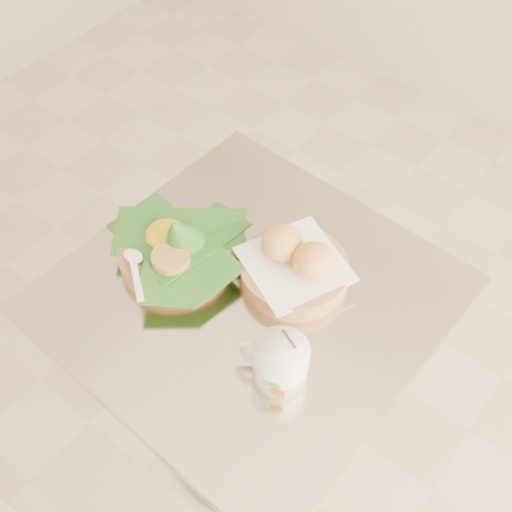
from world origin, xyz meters
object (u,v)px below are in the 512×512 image
Objects in this scene: bread_basket at (295,265)px; coffee_mug at (279,361)px; rice_basket at (174,247)px; cafe_table at (250,349)px.

coffee_mug reaches higher than bread_basket.
bread_basket is at bearing 118.66° from coffee_mug.
bread_basket is (0.22, 0.11, 0.00)m from rice_basket.
bread_basket reaches higher than cafe_table.
bread_basket is 0.22m from coffee_mug.
cafe_table is 0.31m from rice_basket.
cafe_table is at bearing -120.13° from bread_basket.
rice_basket reaches higher than cafe_table.
rice_basket is 0.25m from bread_basket.
cafe_table is 2.57× the size of rice_basket.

